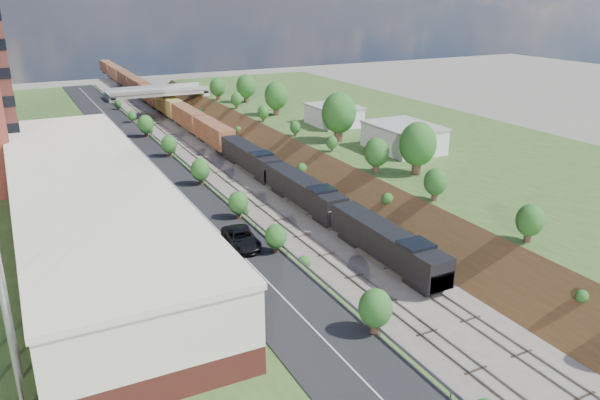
{
  "coord_description": "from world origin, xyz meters",
  "views": [
    {
      "loc": [
        -34.16,
        -24.1,
        29.66
      ],
      "look_at": [
        -4.15,
        35.12,
        6.0
      ],
      "focal_mm": 35.0,
      "sensor_mm": 36.0,
      "label": 1
    }
  ],
  "objects": [
    {
      "name": "road",
      "position": [
        -15.5,
        60.0,
        5.05
      ],
      "size": [
        8.0,
        180.0,
        0.1
      ],
      "primitive_type": "cube",
      "color": "black",
      "rests_on": "platform_left"
    },
    {
      "name": "guardrail",
      "position": [
        -11.4,
        59.8,
        5.55
      ],
      "size": [
        0.1,
        171.0,
        0.7
      ],
      "color": "#99999E",
      "rests_on": "platform_left"
    },
    {
      "name": "embankment_left",
      "position": [
        -11.0,
        60.0,
        0.0
      ],
      "size": [
        10.0,
        180.0,
        10.0
      ],
      "primitive_type": "cube",
      "rotation": [
        0.0,
        0.79,
        0.0
      ],
      "color": "brown",
      "rests_on": "ground"
    },
    {
      "name": "embankment_right",
      "position": [
        11.0,
        60.0,
        0.0
      ],
      "size": [
        10.0,
        180.0,
        10.0
      ],
      "primitive_type": "cube",
      "rotation": [
        0.0,
        0.79,
        0.0
      ],
      "color": "brown",
      "rests_on": "ground"
    },
    {
      "name": "platform_left",
      "position": [
        -33.0,
        60.0,
        2.5
      ],
      "size": [
        44.0,
        180.0,
        5.0
      ],
      "primitive_type": "cube",
      "color": "#325021",
      "rests_on": "ground"
    },
    {
      "name": "tree_left_crest",
      "position": [
        -11.8,
        20.0,
        7.04
      ],
      "size": [
        2.45,
        2.45,
        3.55
      ],
      "color": "#473323",
      "rests_on": "platform_left"
    },
    {
      "name": "commercial_building",
      "position": [
        -28.0,
        38.0,
        8.51
      ],
      "size": [
        14.3,
        62.3,
        7.0
      ],
      "color": "maroon",
      "rests_on": "platform_left"
    },
    {
      "name": "white_building_near",
      "position": [
        23.5,
        52.0,
        7.0
      ],
      "size": [
        9.0,
        12.0,
        4.0
      ],
      "primitive_type": "cube",
      "color": "silver",
      "rests_on": "platform_right"
    },
    {
      "name": "rail_left_track",
      "position": [
        -2.6,
        60.0,
        0.09
      ],
      "size": [
        1.58,
        180.0,
        0.18
      ],
      "primitive_type": "cube",
      "color": "gray",
      "rests_on": "ground"
    },
    {
      "name": "overpass",
      "position": [
        0.0,
        122.0,
        4.92
      ],
      "size": [
        24.5,
        8.3,
        7.4
      ],
      "color": "gray",
      "rests_on": "ground"
    },
    {
      "name": "rail_right_track",
      "position": [
        2.6,
        60.0,
        0.09
      ],
      "size": [
        1.58,
        180.0,
        0.18
      ],
      "primitive_type": "cube",
      "color": "gray",
      "rests_on": "ground"
    },
    {
      "name": "platform_right",
      "position": [
        33.0,
        60.0,
        2.5
      ],
      "size": [
        44.0,
        180.0,
        5.0
      ],
      "primitive_type": "cube",
      "color": "#325021",
      "rests_on": "ground"
    },
    {
      "name": "suv",
      "position": [
        -14.76,
        27.47,
        5.99
      ],
      "size": [
        3.61,
        6.7,
        1.79
      ],
      "primitive_type": "imported",
      "rotation": [
        0.0,
        0.0,
        -0.1
      ],
      "color": "black",
      "rests_on": "road"
    },
    {
      "name": "tree_right_large",
      "position": [
        17.0,
        40.0,
        9.38
      ],
      "size": [
        5.25,
        5.25,
        7.61
      ],
      "color": "#473323",
      "rests_on": "platform_right"
    },
    {
      "name": "white_building_far",
      "position": [
        23.0,
        74.0,
        6.8
      ],
      "size": [
        8.0,
        10.0,
        3.6
      ],
      "primitive_type": "cube",
      "color": "silver",
      "rests_on": "platform_right"
    },
    {
      "name": "freight_train",
      "position": [
        2.6,
        120.73,
        2.78
      ],
      "size": [
        3.3,
        202.21,
        4.86
      ],
      "color": "black",
      "rests_on": "ground"
    }
  ]
}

